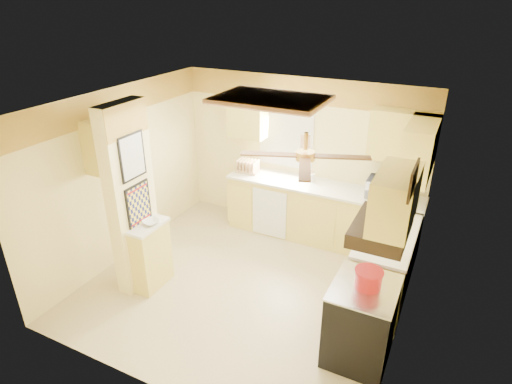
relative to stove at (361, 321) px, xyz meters
The scene contains 34 objects.
floor 1.82m from the stove, 161.77° to the left, with size 4.00×4.00×0.00m, color tan.
ceiling 2.69m from the stove, 161.77° to the left, with size 4.00×4.00×0.00m, color white.
wall_back 3.07m from the stove, 124.28° to the left, with size 4.00×4.00×0.00m, color #FAE898.
wall_front 2.29m from the stove, 141.04° to the right, with size 4.00×4.00×0.00m, color #FAE898.
wall_left 3.79m from the stove, behind, with size 3.80×3.80×0.00m, color #FAE898.
wall_right 1.02m from the stove, 59.02° to the left, with size 3.80×3.80×0.00m, color #FAE898.
wallpaper_border 3.48m from the stove, 124.50° to the left, with size 4.00×0.02×0.40m, color #FFD44B.
partition_column 3.12m from the stove, behind, with size 0.20×0.70×2.50m, color #FAE898.
partition_ledge 2.80m from the stove, behind, with size 0.25×0.55×0.90m, color #EED86B.
ledge_top 2.84m from the stove, behind, with size 0.28×0.58×0.04m, color silver.
lower_cabinets_back 2.45m from the stove, 118.55° to the left, with size 3.00×0.60×0.90m, color #EED86B.
lower_cabinets_right 1.15m from the stove, 88.49° to the left, with size 0.60×1.40×0.90m, color #EED86B.
countertop_back 2.48m from the stove, 118.66° to the left, with size 3.04×0.64×0.04m, color silver.
countertop_right 1.24m from the stove, 88.99° to the left, with size 0.64×1.44×0.04m, color silver.
dishwasher_panel 2.66m from the stove, 136.25° to the left, with size 0.58×0.02×0.80m, color white.
window 3.29m from the stove, 128.23° to the left, with size 0.92×0.02×1.02m.
upper_cab_back_left 3.67m from the stove, 137.92° to the left, with size 0.60×0.35×0.70m, color #EED86B.
upper_cab_back_right 2.67m from the stove, 93.01° to the left, with size 0.90×0.35×0.70m, color #EED86B.
upper_cab_right 2.28m from the stove, 85.07° to the left, with size 0.35×1.00×0.70m, color #EED86B.
upper_cab_left_wall 3.77m from the stove, behind, with size 0.35×0.75×0.70m, color #EED86B.
upper_cab_over_stove 1.50m from the stove, ahead, with size 0.35×0.76×0.52m, color #EED86B.
stove is the anchor object (origin of this frame).
range_hood 1.16m from the stove, ahead, with size 0.50×0.76×0.14m, color black.
poster_menu 3.22m from the stove, behind, with size 0.02×0.42×0.57m.
poster_nashville 3.00m from the stove, behind, with size 0.02×0.42×0.57m.
ceiling_light_panel 2.75m from the stove, 146.22° to the left, with size 1.35×0.95×0.06m.
ceiling_fan 1.95m from the stove, 167.38° to the right, with size 1.15×1.15×0.26m.
vent_grate 1.90m from the stove, 48.45° to the right, with size 0.02×0.40×0.25m, color black.
microwave 2.25m from the stove, 96.38° to the left, with size 0.51×0.34×0.28m, color white.
bowl 2.81m from the stove, behind, with size 0.21×0.21×0.05m, color white.
dutch_oven 0.55m from the stove, 40.96° to the left, with size 0.29×0.29×0.20m.
kettle 1.04m from the stove, 88.70° to the left, with size 0.15×0.15×0.23m.
dish_rack 3.32m from the stove, 138.98° to the left, with size 0.37×0.29×0.20m.
utensil_crock 2.69m from the stove, 121.56° to the left, with size 0.10×0.10×0.19m.
Camera 1 is at (2.23, -4.21, 3.65)m, focal length 30.00 mm.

